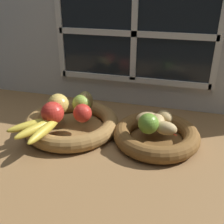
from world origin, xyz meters
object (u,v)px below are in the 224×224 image
apple_red_front (53,113)px  potato_small (166,128)px  apple_golden_left (58,104)px  fruit_bowl_left (71,124)px  fruit_bowl_right (156,136)px  potato_large (157,122)px  potato_oblong (148,118)px  chili_pepper (163,130)px  pear_brown (85,101)px  banana_bunch_front (40,127)px  lime_near (148,124)px  apple_red_right (82,113)px  apple_green_back (82,103)px  potato_back (164,117)px

apple_red_front → potato_small: bearing=4.3°
apple_golden_left → fruit_bowl_left: bearing=-12.7°
fruit_bowl_right → potato_large: (0.00, -0.00, 5.28)cm
potato_oblong → chili_pepper: potato_oblong is taller
pear_brown → banana_bunch_front: 20.62cm
apple_red_front → potato_large: (34.91, 5.92, -1.60)cm
pear_brown → potato_oblong: pear_brown is taller
lime_near → potato_oblong: bearing=98.6°
apple_red_right → apple_green_back: apple_green_back is taller
banana_bunch_front → pear_brown: bearing=64.1°
fruit_bowl_left → chili_pepper: size_ratio=3.17×
banana_bunch_front → chili_pepper: (39.02, 9.47, -0.32)cm
lime_near → apple_green_back: bearing=161.7°
potato_back → apple_green_back: bearing=178.6°
fruit_bowl_left → banana_bunch_front: (-5.59, -11.89, 4.50)cm
banana_bunch_front → apple_red_front: bearing=73.6°
apple_red_front → potato_oblong: apple_red_front is taller
apple_green_back → potato_large: size_ratio=0.93×
potato_large → lime_near: 4.58cm
fruit_bowl_left → chili_pepper: bearing=-4.2°
lime_near → apple_red_front: bearing=-176.1°
apple_red_front → potato_back: size_ratio=1.26×
apple_red_front → potato_back: (36.83, 10.14, -1.60)cm
pear_brown → potato_back: (29.64, -2.32, -1.53)cm
pear_brown → potato_oblong: 24.65cm
lime_near → chili_pepper: 5.44cm
apple_golden_left → banana_bunch_front: 13.27cm
chili_pepper → potato_oblong: bearing=169.6°
fruit_bowl_right → chili_pepper: size_ratio=2.67×
apple_green_back → lime_near: size_ratio=1.02×
apple_green_back → potato_back: 30.56cm
apple_golden_left → apple_red_front: size_ratio=0.99×
fruit_bowl_right → apple_golden_left: bearing=178.2°
potato_small → chili_pepper: bearing=138.4°
pear_brown → potato_large: 28.53cm
pear_brown → potato_oblong: size_ratio=0.92×
apple_red_right → banana_bunch_front: bearing=-138.6°
potato_oblong → fruit_bowl_right: bearing=-37.9°
apple_golden_left → potato_back: apple_golden_left is taller
potato_oblong → lime_near: bearing=-81.4°
fruit_bowl_left → potato_back: (33.00, 4.21, 5.29)cm
potato_back → lime_near: bearing=-119.0°
banana_bunch_front → apple_red_right: bearing=41.4°
potato_back → apple_golden_left: bearing=-175.4°
fruit_bowl_left → potato_small: bearing=-5.1°
apple_green_back → potato_oblong: apple_green_back is taller
apple_green_back → banana_bunch_front: size_ratio=0.36×
apple_red_front → chili_pepper: size_ratio=0.71×
fruit_bowl_right → apple_green_back: apple_green_back is taller
apple_green_back → lime_near: apple_green_back is taller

